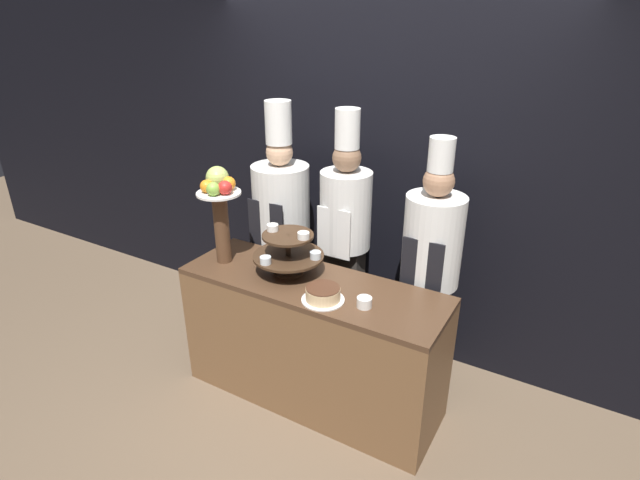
# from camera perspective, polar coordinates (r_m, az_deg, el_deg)

# --- Properties ---
(ground_plane) EXTENTS (14.00, 14.00, 0.00)m
(ground_plane) POSITION_cam_1_polar(r_m,az_deg,el_deg) (3.44, -3.42, -19.85)
(ground_plane) COLOR brown
(wall_back) EXTENTS (10.00, 0.06, 2.80)m
(wall_back) POSITION_cam_1_polar(r_m,az_deg,el_deg) (3.64, 6.39, 8.31)
(wall_back) COLOR black
(wall_back) RESTS_ON ground_plane
(buffet_counter) EXTENTS (1.71, 0.57, 0.88)m
(buffet_counter) POSITION_cam_1_polar(r_m,az_deg,el_deg) (3.34, -0.88, -11.50)
(buffet_counter) COLOR brown
(buffet_counter) RESTS_ON ground_plane
(tiered_stand) EXTENTS (0.45, 0.45, 0.31)m
(tiered_stand) POSITION_cam_1_polar(r_m,az_deg,el_deg) (3.15, -3.65, -1.22)
(tiered_stand) COLOR #3D2819
(tiered_stand) RESTS_ON buffet_counter
(fruit_pedestal) EXTENTS (0.28, 0.28, 0.64)m
(fruit_pedestal) POSITION_cam_1_polar(r_m,az_deg,el_deg) (3.28, -11.39, 4.32)
(fruit_pedestal) COLOR brown
(fruit_pedestal) RESTS_ON buffet_counter
(cake_round) EXTENTS (0.25, 0.25, 0.09)m
(cake_round) POSITION_cam_1_polar(r_m,az_deg,el_deg) (2.90, 0.34, -6.21)
(cake_round) COLOR white
(cake_round) RESTS_ON buffet_counter
(cup_white) EXTENTS (0.09, 0.09, 0.06)m
(cup_white) POSITION_cam_1_polar(r_m,az_deg,el_deg) (2.85, 5.09, -7.10)
(cup_white) COLOR white
(cup_white) RESTS_ON buffet_counter
(chef_left) EXTENTS (0.42, 0.42, 1.87)m
(chef_left) POSITION_cam_1_polar(r_m,az_deg,el_deg) (3.71, -4.41, 2.02)
(chef_left) COLOR #28282D
(chef_left) RESTS_ON ground_plane
(chef_center_left) EXTENTS (0.35, 0.35, 1.87)m
(chef_center_left) POSITION_cam_1_polar(r_m,az_deg,el_deg) (3.45, 2.87, 0.79)
(chef_center_left) COLOR #38332D
(chef_center_left) RESTS_ON ground_plane
(chef_center_right) EXTENTS (0.37, 0.37, 1.76)m
(chef_center_right) POSITION_cam_1_polar(r_m,az_deg,el_deg) (3.27, 12.51, -2.47)
(chef_center_right) COLOR #28282D
(chef_center_right) RESTS_ON ground_plane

